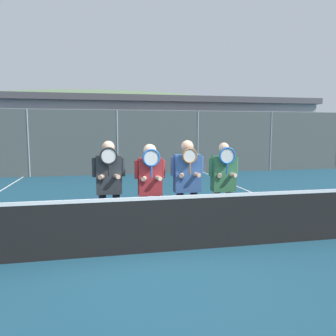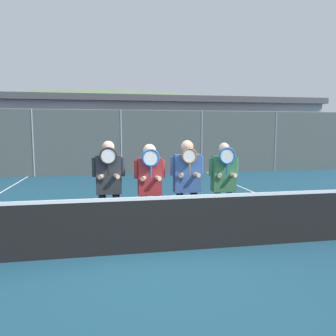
# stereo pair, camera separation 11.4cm
# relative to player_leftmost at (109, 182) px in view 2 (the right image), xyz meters

# --- Properties ---
(ground_plane) EXTENTS (120.00, 120.00, 0.00)m
(ground_plane) POSITION_rel_player_leftmost_xyz_m (0.58, -0.71, -1.06)
(ground_plane) COLOR navy
(hill_distant) EXTENTS (90.85, 50.47, 17.67)m
(hill_distant) POSITION_rel_player_leftmost_xyz_m (0.58, 56.72, -1.06)
(hill_distant) COLOR #5B7551
(hill_distant) RESTS_ON ground_plane
(clubhouse_building) EXTENTS (22.73, 5.50, 3.97)m
(clubhouse_building) POSITION_rel_player_leftmost_xyz_m (2.42, 15.77, 0.94)
(clubhouse_building) COLOR #9EA3A8
(clubhouse_building) RESTS_ON ground_plane
(fence_back) EXTENTS (22.11, 0.06, 2.82)m
(fence_back) POSITION_rel_player_leftmost_xyz_m (0.58, 8.79, 0.35)
(fence_back) COLOR gray
(fence_back) RESTS_ON ground_plane
(tennis_net) EXTENTS (10.61, 0.09, 1.02)m
(tennis_net) POSITION_rel_player_leftmost_xyz_m (0.58, -0.71, -0.58)
(tennis_net) COLOR gray
(tennis_net) RESTS_ON ground_plane
(court_line_right_sideline) EXTENTS (0.05, 16.00, 0.01)m
(court_line_right_sideline) POSITION_rel_player_leftmost_xyz_m (4.52, 2.29, -1.06)
(court_line_right_sideline) COLOR white
(court_line_right_sideline) RESTS_ON ground_plane
(player_leftmost) EXTENTS (0.57, 0.34, 1.79)m
(player_leftmost) POSITION_rel_player_leftmost_xyz_m (0.00, 0.00, 0.00)
(player_leftmost) COLOR #232838
(player_leftmost) RESTS_ON ground_plane
(player_center_left) EXTENTS (0.54, 0.34, 1.73)m
(player_center_left) POSITION_rel_player_leftmost_xyz_m (0.71, -0.11, -0.03)
(player_center_left) COLOR #232838
(player_center_left) RESTS_ON ground_plane
(player_center_right) EXTENTS (0.61, 0.34, 1.79)m
(player_center_right) POSITION_rel_player_leftmost_xyz_m (1.39, -0.11, 0.01)
(player_center_right) COLOR #232838
(player_center_right) RESTS_ON ground_plane
(player_rightmost) EXTENTS (0.57, 0.34, 1.74)m
(player_rightmost) POSITION_rel_player_leftmost_xyz_m (2.10, -0.04, -0.04)
(player_rightmost) COLOR white
(player_rightmost) RESTS_ON ground_plane
(car_left_of_center) EXTENTS (4.58, 1.91, 1.72)m
(car_left_of_center) POSITION_rel_player_leftmost_xyz_m (-1.41, 11.77, -0.18)
(car_left_of_center) COLOR black
(car_left_of_center) RESTS_ON ground_plane
(car_center) EXTENTS (4.01, 2.09, 1.66)m
(car_center) POSITION_rel_player_leftmost_xyz_m (3.46, 11.45, -0.20)
(car_center) COLOR maroon
(car_center) RESTS_ON ground_plane
(car_right_of_center) EXTENTS (4.05, 1.97, 1.84)m
(car_right_of_center) POSITION_rel_player_leftmost_xyz_m (8.06, 11.53, -0.13)
(car_right_of_center) COLOR black
(car_right_of_center) RESTS_ON ground_plane
(car_far_right) EXTENTS (4.58, 2.08, 1.80)m
(car_far_right) POSITION_rel_player_leftmost_xyz_m (12.95, 11.77, -0.14)
(car_far_right) COLOR #B2B7BC
(car_far_right) RESTS_ON ground_plane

